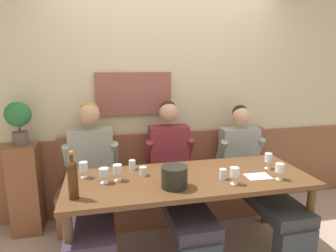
% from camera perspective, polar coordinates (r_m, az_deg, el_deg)
% --- Properties ---
extents(room_wall_back, '(6.80, 0.12, 2.80)m').
position_cam_1_polar(room_wall_back, '(3.29, -0.59, 6.90)').
color(room_wall_back, beige).
rests_on(room_wall_back, ground).
extents(wood_wainscot_panel, '(6.80, 0.03, 0.90)m').
position_cam_1_polar(wood_wainscot_panel, '(3.46, -0.30, -9.02)').
color(wood_wainscot_panel, brown).
rests_on(wood_wainscot_panel, ground).
extents(wall_bench, '(2.39, 0.42, 0.94)m').
position_cam_1_polar(wall_bench, '(3.34, 0.50, -13.04)').
color(wall_bench, brown).
rests_on(wall_bench, ground).
extents(dining_table, '(2.09, 0.80, 0.75)m').
position_cam_1_polar(dining_table, '(2.57, 4.14, -11.68)').
color(dining_table, brown).
rests_on(dining_table, ground).
extents(person_left_seat, '(0.54, 1.26, 1.34)m').
position_cam_1_polar(person_left_seat, '(2.79, -14.89, -10.59)').
color(person_left_seat, '#2D262E').
rests_on(person_left_seat, ground).
extents(person_center_right_seat, '(0.52, 1.25, 1.32)m').
position_cam_1_polar(person_center_right_seat, '(2.87, 1.66, -9.79)').
color(person_center_right_seat, '#273235').
rests_on(person_center_right_seat, ground).
extents(person_right_seat, '(0.54, 1.25, 1.25)m').
position_cam_1_polar(person_right_seat, '(3.16, 16.69, -8.93)').
color(person_right_seat, '#2F363C').
rests_on(person_right_seat, ground).
extents(ice_bucket, '(0.21, 0.21, 0.17)m').
position_cam_1_polar(ice_bucket, '(2.30, 1.27, -10.00)').
color(ice_bucket, black).
rests_on(ice_bucket, dining_table).
extents(wine_bottle_amber_mid, '(0.07, 0.07, 0.36)m').
position_cam_1_polar(wine_bottle_amber_mid, '(2.20, -18.28, -9.79)').
color(wine_bottle_amber_mid, '#40240D').
rests_on(wine_bottle_amber_mid, dining_table).
extents(wine_glass_by_bottle, '(0.07, 0.07, 0.14)m').
position_cam_1_polar(wine_glass_by_bottle, '(2.61, 21.17, -7.87)').
color(wine_glass_by_bottle, silver).
rests_on(wine_glass_by_bottle, dining_table).
extents(wine_glass_near_bucket, '(0.07, 0.07, 0.15)m').
position_cam_1_polar(wine_glass_near_bucket, '(2.84, 19.19, -5.99)').
color(wine_glass_near_bucket, silver).
rests_on(wine_glass_near_bucket, dining_table).
extents(wine_glass_mid_left, '(0.07, 0.07, 0.14)m').
position_cam_1_polar(wine_glass_mid_left, '(2.58, -16.33, -7.85)').
color(wine_glass_mid_left, silver).
rests_on(wine_glass_mid_left, dining_table).
extents(wine_glass_center_rear, '(0.08, 0.08, 0.13)m').
position_cam_1_polar(wine_glass_center_rear, '(2.43, -12.52, -8.95)').
color(wine_glass_center_rear, silver).
rests_on(wine_glass_center_rear, dining_table).
extents(wine_glass_center_front, '(0.07, 0.07, 0.14)m').
position_cam_1_polar(wine_glass_center_front, '(2.41, 12.98, -8.92)').
color(wine_glass_center_front, silver).
rests_on(wine_glass_center_front, dining_table).
extents(wine_glass_right_end, '(0.08, 0.08, 0.14)m').
position_cam_1_polar(wine_glass_right_end, '(2.45, -9.95, -8.44)').
color(wine_glass_right_end, silver).
rests_on(wine_glass_right_end, dining_table).
extents(water_tumbler_center, '(0.06, 0.06, 0.09)m').
position_cam_1_polar(water_tumbler_center, '(2.70, -7.08, -7.60)').
color(water_tumbler_center, silver).
rests_on(water_tumbler_center, dining_table).
extents(water_tumbler_left, '(0.06, 0.06, 0.08)m').
position_cam_1_polar(water_tumbler_left, '(2.55, -4.96, -8.87)').
color(water_tumbler_left, silver).
rests_on(water_tumbler_left, dining_table).
extents(water_tumbler_right, '(0.06, 0.06, 0.09)m').
position_cam_1_polar(water_tumbler_right, '(2.51, 10.75, -9.30)').
color(water_tumbler_right, silver).
rests_on(water_tumbler_right, dining_table).
extents(tasting_sheet_left_guest, '(0.22, 0.16, 0.00)m').
position_cam_1_polar(tasting_sheet_left_guest, '(2.65, 17.32, -9.46)').
color(tasting_sheet_left_guest, white).
rests_on(tasting_sheet_left_guest, dining_table).
extents(corner_pedestal, '(0.28, 0.28, 0.92)m').
position_cam_1_polar(corner_pedestal, '(3.32, -26.19, -11.10)').
color(corner_pedestal, brown).
rests_on(corner_pedestal, ground).
extents(potted_plant, '(0.24, 0.24, 0.43)m').
position_cam_1_polar(potted_plant, '(3.12, -27.44, 1.37)').
color(potted_plant, brown).
rests_on(potted_plant, corner_pedestal).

